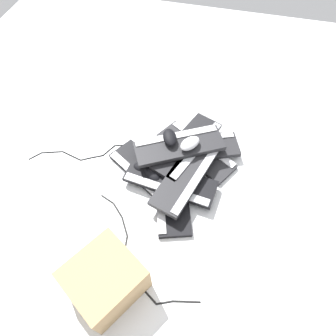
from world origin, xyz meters
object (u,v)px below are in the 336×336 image
keyboard_4 (196,148)px  mouse_0 (152,173)px  keyboard_7 (179,145)px  mouse_1 (170,137)px  keyboard_1 (171,193)px  keyboard_0 (148,173)px  mouse_2 (190,143)px  keyboard_6 (186,175)px  cardboard_box (105,280)px  keyboard_2 (196,151)px  mouse_3 (144,167)px  keyboard_3 (170,182)px  keyboard_5 (188,146)px

keyboard_4 → mouse_0: size_ratio=4.22×
keyboard_7 → mouse_1: size_ratio=4.16×
keyboard_4 → mouse_1: (0.13, 0.04, 0.10)m
keyboard_4 → mouse_0: 0.28m
keyboard_1 → mouse_0: 0.14m
keyboard_0 → keyboard_7: keyboard_7 is taller
mouse_0 → mouse_2: bearing=81.6°
keyboard_6 → cardboard_box: cardboard_box is taller
keyboard_2 → mouse_1: mouse_1 is taller
keyboard_1 → mouse_1: mouse_1 is taller
keyboard_7 → keyboard_0: bearing=48.2°
keyboard_2 → mouse_2: bearing=65.2°
keyboard_2 → keyboard_6: 0.21m
keyboard_1 → mouse_3: mouse_3 is taller
mouse_2 → cardboard_box: (0.18, 0.69, -0.05)m
keyboard_7 → mouse_2: 0.06m
mouse_0 → keyboard_7: bearing=94.2°
keyboard_3 → keyboard_2: bearing=-109.2°
keyboard_2 → cardboard_box: bearing=74.2°
keyboard_2 → mouse_1: size_ratio=4.13×
keyboard_0 → mouse_2: 0.26m
mouse_3 → keyboard_7: bearing=-146.4°
keyboard_5 → mouse_3: size_ratio=4.22×
mouse_1 → keyboard_0: bearing=128.0°
mouse_1 → mouse_2: 0.10m
keyboard_4 → keyboard_7: size_ratio=1.01×
keyboard_3 → mouse_0: (0.10, -0.02, 0.01)m
keyboard_3 → keyboard_7: keyboard_7 is taller
keyboard_2 → keyboard_4: keyboard_4 is taller
cardboard_box → keyboard_7: bearing=-100.6°
keyboard_7 → mouse_3: 0.20m
mouse_0 → cardboard_box: 0.54m
keyboard_4 → mouse_0: bearing=50.1°
mouse_2 → keyboard_0: bearing=163.3°
keyboard_4 → keyboard_6: size_ratio=1.00×
keyboard_5 → mouse_2: size_ratio=4.22×
keyboard_4 → mouse_1: bearing=18.7°
mouse_1 → mouse_3: size_ratio=1.00×
keyboard_4 → mouse_3: 0.29m
keyboard_5 → keyboard_1: bearing=84.4°
keyboard_5 → keyboard_2: bearing=-145.8°
mouse_2 → mouse_1: bearing=118.4°
keyboard_1 → keyboard_6: keyboard_6 is taller
keyboard_0 → mouse_0: mouse_0 is taller
keyboard_7 → keyboard_1: bearing=93.9°
keyboard_6 → mouse_2: (0.02, -0.14, 0.07)m
mouse_2 → keyboard_7: bearing=121.5°
keyboard_3 → cardboard_box: 0.53m
mouse_1 → cardboard_box: 0.71m
keyboard_2 → mouse_0: mouse_0 is taller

